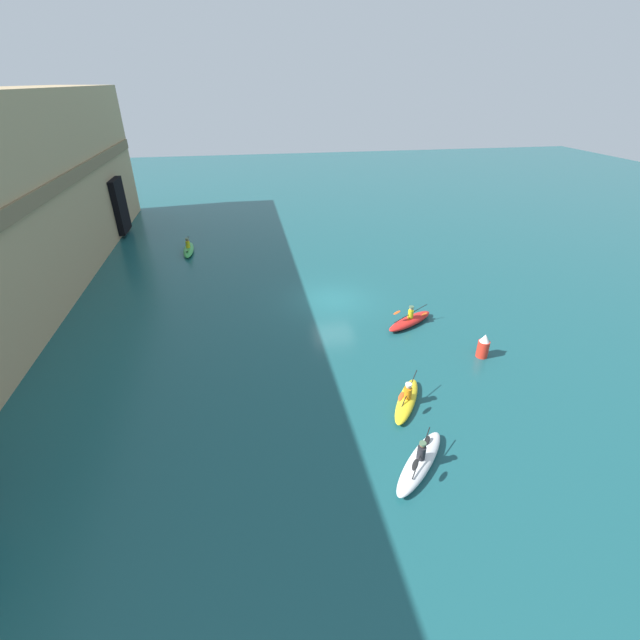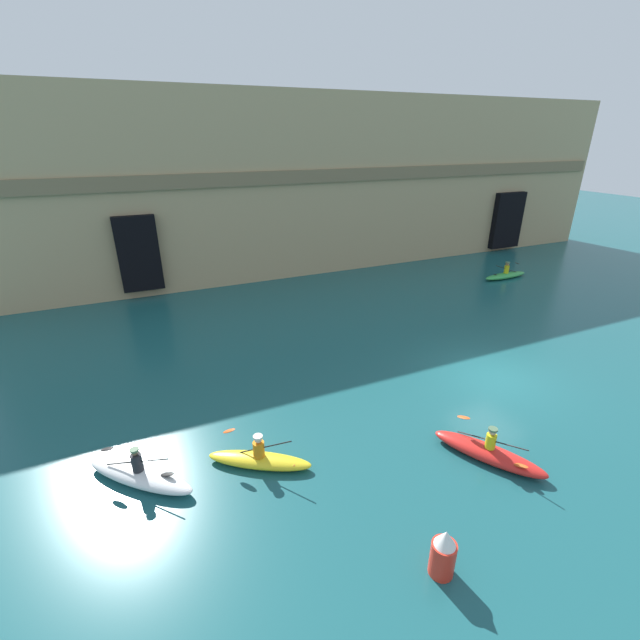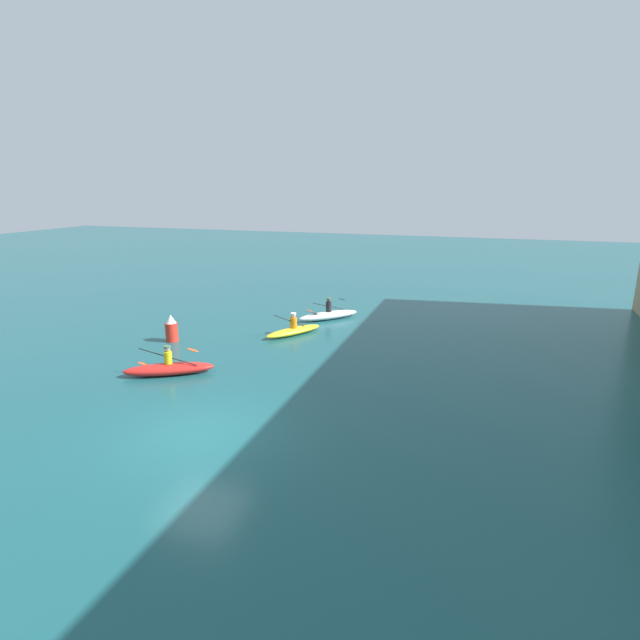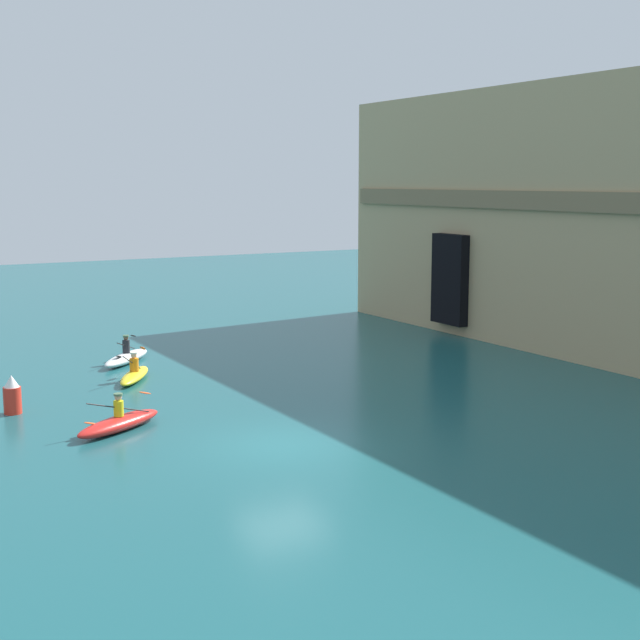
{
  "view_description": "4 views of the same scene",
  "coord_description": "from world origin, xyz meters",
  "px_view_note": "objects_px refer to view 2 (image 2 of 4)",
  "views": [
    {
      "loc": [
        -22.86,
        4.98,
        11.77
      ],
      "look_at": [
        -6.04,
        1.95,
        2.14
      ],
      "focal_mm": 24.0,
      "sensor_mm": 36.0,
      "label": 1
    },
    {
      "loc": [
        -12.29,
        -10.65,
        8.9
      ],
      "look_at": [
        -5.98,
        3.62,
        2.1
      ],
      "focal_mm": 24.0,
      "sensor_mm": 36.0,
      "label": 2
    },
    {
      "loc": [
        11.05,
        7.39,
        6.82
      ],
      "look_at": [
        -4.13,
        2.28,
        2.49
      ],
      "focal_mm": 28.0,
      "sensor_mm": 36.0,
      "label": 3
    },
    {
      "loc": [
        21.33,
        -10.91,
        7.27
      ],
      "look_at": [
        -5.52,
        4.36,
        2.44
      ],
      "focal_mm": 50.0,
      "sensor_mm": 36.0,
      "label": 4
    }
  ],
  "objects_px": {
    "kayak_green": "(506,275)",
    "kayak_white": "(140,475)",
    "kayak_yellow": "(259,459)",
    "marker_buoy": "(443,554)",
    "kayak_red": "(488,452)"
  },
  "relations": [
    {
      "from": "kayak_green",
      "to": "kayak_white",
      "type": "bearing_deg",
      "value": -158.98
    },
    {
      "from": "kayak_yellow",
      "to": "marker_buoy",
      "type": "height_order",
      "value": "marker_buoy"
    },
    {
      "from": "kayak_red",
      "to": "marker_buoy",
      "type": "relative_size",
      "value": 2.61
    },
    {
      "from": "kayak_red",
      "to": "kayak_yellow",
      "type": "bearing_deg",
      "value": -141.62
    },
    {
      "from": "marker_buoy",
      "to": "kayak_green",
      "type": "bearing_deg",
      "value": 41.19
    },
    {
      "from": "kayak_white",
      "to": "marker_buoy",
      "type": "relative_size",
      "value": 2.43
    },
    {
      "from": "kayak_white",
      "to": "kayak_red",
      "type": "bearing_deg",
      "value": -154.81
    },
    {
      "from": "kayak_green",
      "to": "kayak_white",
      "type": "height_order",
      "value": "kayak_white"
    },
    {
      "from": "kayak_green",
      "to": "marker_buoy",
      "type": "xyz_separation_m",
      "value": [
        -17.46,
        -15.28,
        0.36
      ]
    },
    {
      "from": "kayak_red",
      "to": "kayak_white",
      "type": "height_order",
      "value": "kayak_white"
    },
    {
      "from": "kayak_white",
      "to": "kayak_green",
      "type": "bearing_deg",
      "value": -113.53
    },
    {
      "from": "kayak_yellow",
      "to": "kayak_white",
      "type": "xyz_separation_m",
      "value": [
        -3.22,
        0.71,
        0.02
      ]
    },
    {
      "from": "kayak_yellow",
      "to": "kayak_white",
      "type": "distance_m",
      "value": 3.3
    },
    {
      "from": "kayak_white",
      "to": "marker_buoy",
      "type": "distance_m",
      "value": 8.13
    },
    {
      "from": "kayak_red",
      "to": "kayak_yellow",
      "type": "distance_m",
      "value": 6.76
    }
  ]
}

